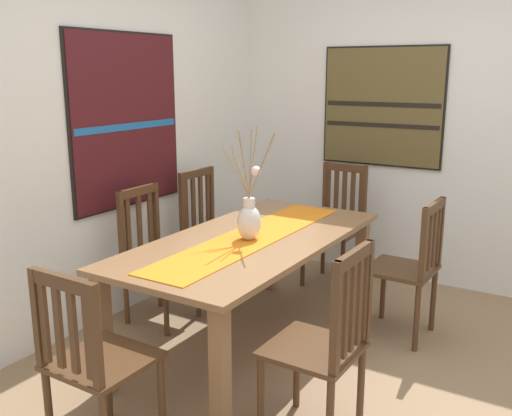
# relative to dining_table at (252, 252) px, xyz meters

# --- Properties ---
(ground_plane) EXTENTS (6.40, 6.40, 0.03)m
(ground_plane) POSITION_rel_dining_table_xyz_m (-0.06, -0.69, -0.65)
(ground_plane) COLOR #8E7051
(wall_back) EXTENTS (6.40, 0.12, 2.70)m
(wall_back) POSITION_rel_dining_table_xyz_m (-0.06, 1.17, 0.72)
(wall_back) COLOR silver
(wall_back) RESTS_ON ground_plane
(wall_side) EXTENTS (0.12, 6.40, 2.70)m
(wall_side) POSITION_rel_dining_table_xyz_m (1.80, -0.69, 0.72)
(wall_side) COLOR silver
(wall_side) RESTS_ON ground_plane
(dining_table) EXTENTS (1.98, 0.94, 0.73)m
(dining_table) POSITION_rel_dining_table_xyz_m (0.00, 0.00, 0.00)
(dining_table) COLOR #8E6642
(dining_table) RESTS_ON ground_plane
(table_runner) EXTENTS (1.82, 0.36, 0.01)m
(table_runner) POSITION_rel_dining_table_xyz_m (0.00, 0.00, 0.10)
(table_runner) COLOR orange
(table_runner) RESTS_ON dining_table
(centerpiece_vase) EXTENTS (0.20, 0.37, 0.70)m
(centerpiece_vase) POSITION_rel_dining_table_xyz_m (-0.06, -0.02, 0.24)
(centerpiece_vase) COLOR silver
(centerpiece_vase) RESTS_ON dining_table
(chair_0) EXTENTS (0.44, 0.44, 0.99)m
(chair_0) POSITION_rel_dining_table_xyz_m (1.35, 0.00, -0.12)
(chair_0) COLOR #4C301C
(chair_0) RESTS_ON ground_plane
(chair_1) EXTENTS (0.43, 0.43, 0.95)m
(chair_1) POSITION_rel_dining_table_xyz_m (0.65, -0.83, -0.14)
(chair_1) COLOR #4C301C
(chair_1) RESTS_ON ground_plane
(chair_2) EXTENTS (0.44, 0.44, 0.98)m
(chair_2) POSITION_rel_dining_table_xyz_m (0.64, 0.80, -0.13)
(chair_2) COLOR #4C301C
(chair_2) RESTS_ON ground_plane
(chair_3) EXTENTS (0.43, 0.43, 0.99)m
(chair_3) POSITION_rel_dining_table_xyz_m (-0.67, -0.83, -0.12)
(chair_3) COLOR #4C301C
(chair_3) RESTS_ON ground_plane
(chair_4) EXTENTS (0.42, 0.42, 0.93)m
(chair_4) POSITION_rel_dining_table_xyz_m (-1.33, 0.01, -0.14)
(chair_4) COLOR #4C301C
(chair_4) RESTS_ON ground_plane
(chair_5) EXTENTS (0.42, 0.42, 0.96)m
(chair_5) POSITION_rel_dining_table_xyz_m (-0.02, 0.79, -0.14)
(chair_5) COLOR #4C301C
(chair_5) RESTS_ON ground_plane
(painting_on_back_wall) EXTENTS (1.06, 0.05, 1.23)m
(painting_on_back_wall) POSITION_rel_dining_table_xyz_m (0.09, 1.11, 0.77)
(painting_on_back_wall) COLOR black
(painting_on_side_wall) EXTENTS (0.05, 1.03, 0.98)m
(painting_on_side_wall) POSITION_rel_dining_table_xyz_m (1.74, -0.20, 0.82)
(painting_on_side_wall) COLOR black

